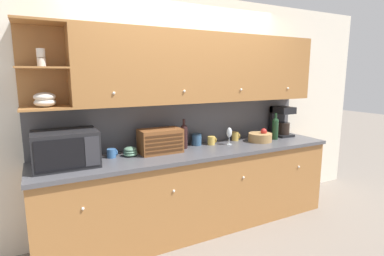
# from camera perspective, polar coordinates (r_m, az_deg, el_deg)

# --- Properties ---
(ground_plane) EXTENTS (24.00, 24.00, 0.00)m
(ground_plane) POSITION_cam_1_polar(r_m,az_deg,el_deg) (3.86, -1.57, -16.36)
(ground_plane) COLOR slate
(wall_back) EXTENTS (5.70, 0.06, 2.60)m
(wall_back) POSITION_cam_1_polar(r_m,az_deg,el_deg) (3.51, -1.89, 3.23)
(wall_back) COLOR silver
(wall_back) RESTS_ON ground_plane
(counter_unit) EXTENTS (3.32, 0.66, 0.91)m
(counter_unit) POSITION_cam_1_polar(r_m,az_deg,el_deg) (3.42, 0.75, -11.59)
(counter_unit) COLOR #A36B38
(counter_unit) RESTS_ON ground_plane
(backsplash_panel) EXTENTS (3.30, 0.01, 0.51)m
(backsplash_panel) POSITION_cam_1_polar(r_m,az_deg,el_deg) (3.49, -1.62, 0.95)
(backsplash_panel) COLOR #4C4C51
(backsplash_panel) RESTS_ON counter_unit
(upper_cabinets) EXTENTS (3.30, 0.35, 0.75)m
(upper_cabinets) POSITION_cam_1_polar(r_m,az_deg,el_deg) (3.39, 2.12, 11.34)
(upper_cabinets) COLOR #A36B38
(upper_cabinets) RESTS_ON backsplash_panel
(microwave) EXTENTS (0.55, 0.41, 0.32)m
(microwave) POSITION_cam_1_polar(r_m,az_deg,el_deg) (2.90, -22.94, -3.64)
(microwave) COLOR black
(microwave) RESTS_ON counter_unit
(mug) EXTENTS (0.10, 0.09, 0.09)m
(mug) POSITION_cam_1_polar(r_m,az_deg,el_deg) (3.08, -15.04, -4.66)
(mug) COLOR #38669E
(mug) RESTS_ON counter_unit
(bowl_stack_on_counter) EXTENTS (0.14, 0.14, 0.09)m
(bowl_stack_on_counter) POSITION_cam_1_polar(r_m,az_deg,el_deg) (3.09, -11.67, -4.44)
(bowl_stack_on_counter) COLOR slate
(bowl_stack_on_counter) RESTS_ON counter_unit
(bread_box) EXTENTS (0.44, 0.25, 0.25)m
(bread_box) POSITION_cam_1_polar(r_m,az_deg,el_deg) (3.16, -6.06, -2.45)
(bread_box) COLOR brown
(bread_box) RESTS_ON counter_unit
(second_wine_bottle) EXTENTS (0.08, 0.08, 0.33)m
(second_wine_bottle) POSITION_cam_1_polar(r_m,az_deg,el_deg) (3.32, -1.52, -1.37)
(second_wine_bottle) COLOR black
(second_wine_bottle) RESTS_ON counter_unit
(storage_canister) EXTENTS (0.12, 0.12, 0.13)m
(storage_canister) POSITION_cam_1_polar(r_m,az_deg,el_deg) (3.49, 0.87, -2.18)
(storage_canister) COLOR #33567A
(storage_canister) RESTS_ON counter_unit
(mug_blue_second) EXTENTS (0.10, 0.09, 0.10)m
(mug_blue_second) POSITION_cam_1_polar(r_m,az_deg,el_deg) (3.52, 3.73, -2.39)
(mug_blue_second) COLOR gold
(mug_blue_second) RESTS_ON counter_unit
(wine_glass) EXTENTS (0.06, 0.06, 0.20)m
(wine_glass) POSITION_cam_1_polar(r_m,az_deg,el_deg) (3.53, 7.11, -0.95)
(wine_glass) COLOR silver
(wine_glass) RESTS_ON counter_unit
(mug_patterned_third) EXTENTS (0.09, 0.08, 0.11)m
(mug_patterned_third) POSITION_cam_1_polar(r_m,az_deg,el_deg) (3.77, 8.27, -1.55)
(mug_patterned_third) COLOR gold
(mug_patterned_third) RESTS_ON counter_unit
(fruit_basket) EXTENTS (0.28, 0.28, 0.16)m
(fruit_basket) POSITION_cam_1_polar(r_m,az_deg,el_deg) (3.77, 12.87, -1.69)
(fruit_basket) COLOR #A87F4C
(fruit_basket) RESTS_ON counter_unit
(wine_bottle) EXTENTS (0.08, 0.08, 0.34)m
(wine_bottle) POSITION_cam_1_polar(r_m,az_deg,el_deg) (3.93, 15.56, 0.08)
(wine_bottle) COLOR #19381E
(wine_bottle) RESTS_ON counter_unit
(coffee_maker) EXTENTS (0.22, 0.26, 0.39)m
(coffee_maker) POSITION_cam_1_polar(r_m,az_deg,el_deg) (4.18, 16.58, 1.30)
(coffee_maker) COLOR black
(coffee_maker) RESTS_ON counter_unit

